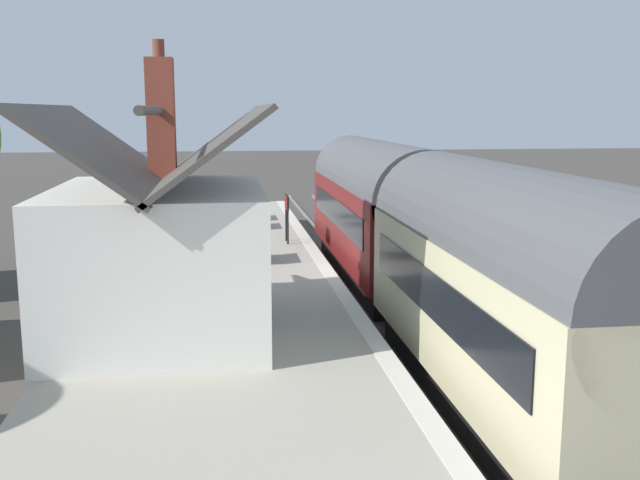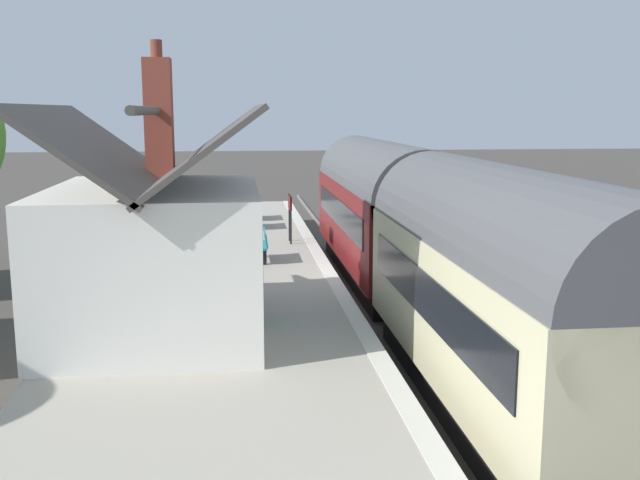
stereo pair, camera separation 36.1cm
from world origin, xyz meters
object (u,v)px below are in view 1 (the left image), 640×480
object	(u,v)px
bench_near_building	(250,215)
planter_corner_building	(217,240)
train	(423,235)
station_sign_board	(287,207)
planter_bench_right	(228,251)
planter_by_door	(224,208)
bench_platform_end	(248,207)
station_building	(161,252)
bench_mid_platform	(260,245)

from	to	relation	value
bench_near_building	planter_corner_building	distance (m)	4.26
train	station_sign_board	world-z (taller)	train
planter_bench_right	planter_corner_building	world-z (taller)	planter_bench_right
planter_bench_right	planter_by_door	bearing A→B (deg)	0.30
bench_near_building	bench_platform_end	distance (m)	2.18
planter_bench_right	planter_by_door	xyz separation A→B (m)	(9.75, 0.05, -0.04)
planter_by_door	station_sign_board	distance (m)	7.26
station_building	station_sign_board	size ratio (longest dim) A/B	3.64
bench_near_building	station_sign_board	bearing A→B (deg)	-161.96
planter_bench_right	bench_mid_platform	bearing A→B (deg)	-92.71
station_building	bench_near_building	size ratio (longest dim) A/B	4.08
station_sign_board	bench_near_building	bearing A→B (deg)	18.04
bench_platform_end	planter_corner_building	size ratio (longest dim) A/B	1.56
planter_by_door	planter_corner_building	world-z (taller)	planter_corner_building
bench_platform_end	planter_corner_building	distance (m)	6.37
bench_mid_platform	station_sign_board	bearing A→B (deg)	-19.81
planter_corner_building	station_sign_board	size ratio (longest dim) A/B	0.57
train	station_sign_board	distance (m)	6.91
train	planter_corner_building	xyz separation A→B (m)	(5.50, 5.03, -0.96)
train	planter_bench_right	distance (m)	5.94
bench_mid_platform	bench_near_building	world-z (taller)	same
train	bench_platform_end	distance (m)	12.38
planter_by_door	bench_platform_end	bearing A→B (deg)	-147.48
bench_platform_end	planter_by_door	size ratio (longest dim) A/B	1.67
station_building	planter_corner_building	bearing A→B (deg)	-6.91
bench_near_building	bench_platform_end	xyz separation A→B (m)	(2.18, -0.02, 0.00)
planter_by_door	planter_corner_building	distance (m)	7.75
station_building	planter_by_door	world-z (taller)	station_building
bench_platform_end	planter_bench_right	size ratio (longest dim) A/B	1.46
station_building	bench_mid_platform	distance (m)	6.88
bench_mid_platform	bench_platform_end	size ratio (longest dim) A/B	1.00
bench_platform_end	planter_corner_building	bearing A→B (deg)	168.89
bench_platform_end	planter_bench_right	distance (m)	8.31
bench_platform_end	station_sign_board	world-z (taller)	station_sign_board
bench_mid_platform	train	bearing A→B (deg)	-132.20
planter_bench_right	station_sign_board	bearing A→B (deg)	-34.38
planter_corner_building	station_building	bearing A→B (deg)	173.09
bench_near_building	station_sign_board	distance (m)	3.49
station_sign_board	station_building	bearing A→B (deg)	160.48
bench_mid_platform	planter_by_door	xyz separation A→B (m)	(9.80, 0.96, -0.21)
station_building	station_sign_board	distance (m)	9.87
bench_mid_platform	planter_by_door	distance (m)	9.85
train	station_sign_board	xyz separation A→B (m)	(6.33, 2.77, -0.05)
station_building	planter_bench_right	bearing A→B (deg)	-11.83
bench_mid_platform	bench_near_building	bearing A→B (deg)	0.17
planter_bench_right	station_sign_board	distance (m)	3.55
station_building	bench_platform_end	bearing A→B (deg)	-8.71
train	planter_bench_right	bearing A→B (deg)	53.44
planter_by_door	planter_corner_building	xyz separation A→B (m)	(-7.75, 0.27, 0.02)
bench_near_building	planter_corner_building	size ratio (longest dim) A/B	1.56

